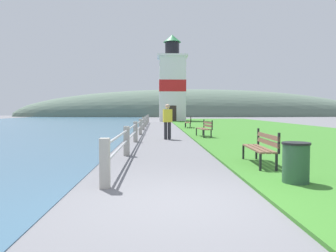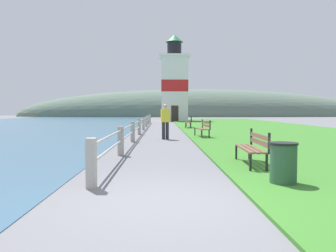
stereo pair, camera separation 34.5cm
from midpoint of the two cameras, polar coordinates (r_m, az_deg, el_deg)
The scene contains 10 objects.
ground_plane at distance 5.29m, azimuth 0.91°, elevation -13.23°, with size 160.00×160.00×0.00m, color slate.
grass_verge at distance 25.03m, azimuth 16.55°, elevation -0.57°, with size 12.00×56.17×0.06m.
seawall_railing at distance 21.54m, azimuth -4.17°, elevation 0.39°, with size 0.18×31.01×0.94m.
park_bench_near at distance 8.72m, azimuth 15.77°, elevation -3.36°, with size 0.56×1.86×0.94m.
park_bench_midway at distance 17.24m, azimuth 6.75°, elevation -0.27°, with size 0.65×1.74×0.94m.
park_bench_far at distance 25.78m, azimuth 4.13°, elevation 0.77°, with size 0.67×1.73×0.94m.
lighthouse at distance 42.81m, azimuth 1.34°, elevation 7.30°, with size 3.84×3.84×11.14m.
person_strolling at distance 16.19m, azimuth 0.15°, elevation 1.01°, with size 0.47×0.33×1.75m.
trash_bin at distance 6.74m, azimuth 20.83°, elevation -6.23°, with size 0.54×0.54×0.84m.
distant_hillside at distance 73.00m, azimuth 5.30°, elevation 1.67°, with size 80.00×16.00×12.00m.
Camera 2 is at (-0.01, -5.08, 1.46)m, focal length 35.00 mm.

